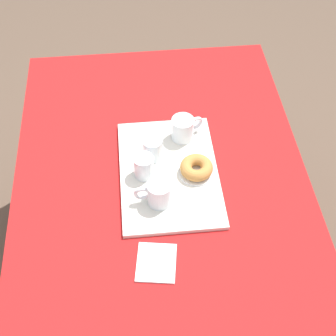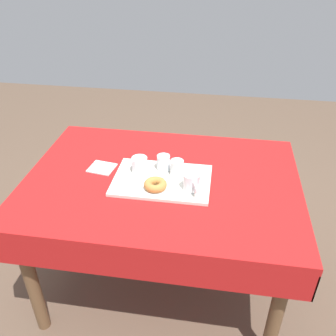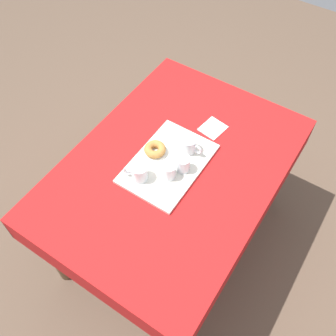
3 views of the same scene
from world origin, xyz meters
name	(u,v)px [view 1 (image 1 of 3)]	position (x,y,z in m)	size (l,w,h in m)	color
ground_plane	(163,281)	(0.00, 0.00, 0.00)	(6.00, 6.00, 0.00)	brown
dining_table	(162,193)	(0.00, 0.00, 0.64)	(1.32, 0.94, 0.74)	red
serving_tray	(169,173)	(-0.01, 0.03, 0.74)	(0.46, 0.31, 0.01)	silver
tea_mug_left	(183,129)	(-0.15, 0.09, 0.79)	(0.08, 0.11, 0.08)	white
tea_mug_right	(159,194)	(0.11, -0.02, 0.79)	(0.08, 0.11, 0.08)	white
water_glass_near	(144,168)	(0.00, -0.05, 0.79)	(0.06, 0.06, 0.08)	white
water_glass_far	(153,150)	(-0.07, -0.02, 0.79)	(0.06, 0.06, 0.08)	white
donut_plate_left	(196,172)	(0.01, 0.11, 0.75)	(0.11, 0.11, 0.01)	white
sugar_donut_left	(196,168)	(0.01, 0.11, 0.78)	(0.11, 0.11, 0.04)	#BC7F3D
paper_napkin	(156,263)	(0.31, -0.04, 0.74)	(0.12, 0.11, 0.01)	white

